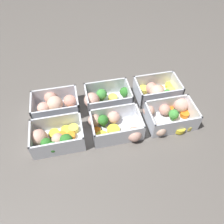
{
  "coord_description": "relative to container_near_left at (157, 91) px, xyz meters",
  "views": [
    {
      "loc": [
        0.1,
        0.44,
        0.54
      ],
      "look_at": [
        0.0,
        0.0,
        0.02
      ],
      "focal_mm": 35.0,
      "sensor_mm": 36.0,
      "label": 1
    }
  ],
  "objects": [
    {
      "name": "container_near_left",
      "position": [
        0.0,
        0.0,
        0.0
      ],
      "size": [
        0.15,
        0.1,
        0.06
      ],
      "color": "silver",
      "rests_on": "ground_plane"
    },
    {
      "name": "container_far_center",
      "position": [
        0.18,
        0.12,
        -0.0
      ],
      "size": [
        0.16,
        0.13,
        0.06
      ],
      "color": "silver",
      "rests_on": "ground_plane"
    },
    {
      "name": "container_far_left",
      "position": [
        -0.0,
        0.11,
        -0.0
      ],
      "size": [
        0.15,
        0.13,
        0.06
      ],
      "color": "silver",
      "rests_on": "ground_plane"
    },
    {
      "name": "ground_plane",
      "position": [
        0.17,
        0.06,
        -0.02
      ],
      "size": [
        4.0,
        4.0,
        0.0
      ],
      "primitive_type": "plane",
      "color": "#56514C"
    },
    {
      "name": "container_near_center",
      "position": [
        0.19,
        -0.0,
        0.0
      ],
      "size": [
        0.16,
        0.11,
        0.06
      ],
      "color": "silver",
      "rests_on": "ground_plane"
    },
    {
      "name": "container_far_right",
      "position": [
        0.36,
        0.12,
        -0.0
      ],
      "size": [
        0.16,
        0.1,
        0.06
      ],
      "color": "silver",
      "rests_on": "ground_plane"
    },
    {
      "name": "container_near_right",
      "position": [
        0.35,
        -0.01,
        0.0
      ],
      "size": [
        0.15,
        0.12,
        0.06
      ],
      "color": "silver",
      "rests_on": "ground_plane"
    }
  ]
}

